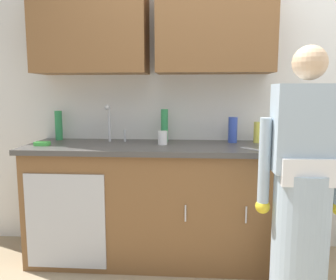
{
  "coord_description": "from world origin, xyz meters",
  "views": [
    {
      "loc": [
        -0.22,
        -1.94,
        1.35
      ],
      "look_at": [
        -0.4,
        0.55,
        1.0
      ],
      "focal_mm": 36.43,
      "sensor_mm": 36.0,
      "label": 1
    }
  ],
  "objects_px": {
    "person_at_sink": "(302,202)",
    "bottle_dish_liquid": "(59,125)",
    "bottle_water_short": "(164,126)",
    "bottle_cleaner_spray": "(233,130)",
    "knife_on_counter": "(255,149)",
    "bottle_water_tall": "(257,132)",
    "sink": "(110,146)",
    "sponge": "(42,144)",
    "cup_by_sink": "(163,138)"
  },
  "relations": [
    {
      "from": "sink",
      "to": "bottle_dish_liquid",
      "type": "xyz_separation_m",
      "value": [
        -0.5,
        0.21,
        0.14
      ]
    },
    {
      "from": "bottle_cleaner_spray",
      "to": "bottle_water_tall",
      "type": "distance_m",
      "value": 0.2
    },
    {
      "from": "knife_on_counter",
      "to": "bottle_water_short",
      "type": "bearing_deg",
      "value": 17.48
    },
    {
      "from": "cup_by_sink",
      "to": "person_at_sink",
      "type": "bearing_deg",
      "value": -34.07
    },
    {
      "from": "sink",
      "to": "bottle_dish_liquid",
      "type": "distance_m",
      "value": 0.56
    },
    {
      "from": "sink",
      "to": "person_at_sink",
      "type": "relative_size",
      "value": 0.31
    },
    {
      "from": "knife_on_counter",
      "to": "sponge",
      "type": "xyz_separation_m",
      "value": [
        -1.62,
        0.08,
        0.01
      ]
    },
    {
      "from": "person_at_sink",
      "to": "bottle_water_tall",
      "type": "relative_size",
      "value": 9.46
    },
    {
      "from": "bottle_water_short",
      "to": "sponge",
      "type": "distance_m",
      "value": 0.98
    },
    {
      "from": "person_at_sink",
      "to": "bottle_dish_liquid",
      "type": "distance_m",
      "value": 2.03
    },
    {
      "from": "person_at_sink",
      "to": "knife_on_counter",
      "type": "relative_size",
      "value": 6.75
    },
    {
      "from": "sponge",
      "to": "person_at_sink",
      "type": "bearing_deg",
      "value": -14.98
    },
    {
      "from": "sink",
      "to": "knife_on_counter",
      "type": "relative_size",
      "value": 2.08
    },
    {
      "from": "person_at_sink",
      "to": "bottle_cleaner_spray",
      "type": "bearing_deg",
      "value": 114.05
    },
    {
      "from": "cup_by_sink",
      "to": "bottle_water_tall",
      "type": "bearing_deg",
      "value": 11.25
    },
    {
      "from": "bottle_dish_liquid",
      "to": "bottle_cleaner_spray",
      "type": "relative_size",
      "value": 1.2
    },
    {
      "from": "sink",
      "to": "knife_on_counter",
      "type": "xyz_separation_m",
      "value": [
        1.11,
        -0.19,
        0.02
      ]
    },
    {
      "from": "bottle_water_tall",
      "to": "sink",
      "type": "bearing_deg",
      "value": -172.32
    },
    {
      "from": "bottle_water_short",
      "to": "sponge",
      "type": "xyz_separation_m",
      "value": [
        -0.93,
        -0.27,
        -0.12
      ]
    },
    {
      "from": "bottle_water_tall",
      "to": "cup_by_sink",
      "type": "xyz_separation_m",
      "value": [
        -0.76,
        -0.15,
        -0.03
      ]
    },
    {
      "from": "person_at_sink",
      "to": "cup_by_sink",
      "type": "relative_size",
      "value": 15.04
    },
    {
      "from": "sink",
      "to": "sponge",
      "type": "height_order",
      "value": "sink"
    },
    {
      "from": "sink",
      "to": "cup_by_sink",
      "type": "bearing_deg",
      "value": 1.06
    },
    {
      "from": "bottle_dish_liquid",
      "to": "knife_on_counter",
      "type": "height_order",
      "value": "bottle_dish_liquid"
    },
    {
      "from": "cup_by_sink",
      "to": "bottle_water_short",
      "type": "bearing_deg",
      "value": 89.33
    },
    {
      "from": "sponge",
      "to": "sink",
      "type": "bearing_deg",
      "value": 12.43
    },
    {
      "from": "bottle_dish_liquid",
      "to": "bottle_water_tall",
      "type": "relative_size",
      "value": 1.48
    },
    {
      "from": "bottle_dish_liquid",
      "to": "bottle_cleaner_spray",
      "type": "distance_m",
      "value": 1.49
    },
    {
      "from": "bottle_water_short",
      "to": "bottle_cleaner_spray",
      "type": "height_order",
      "value": "bottle_water_short"
    },
    {
      "from": "cup_by_sink",
      "to": "knife_on_counter",
      "type": "bearing_deg",
      "value": -16.27
    },
    {
      "from": "sink",
      "to": "bottle_dish_liquid",
      "type": "height_order",
      "value": "sink"
    },
    {
      "from": "bottle_cleaner_spray",
      "to": "cup_by_sink",
      "type": "distance_m",
      "value": 0.59
    },
    {
      "from": "sink",
      "to": "person_at_sink",
      "type": "distance_m",
      "value": 1.47
    },
    {
      "from": "bottle_dish_liquid",
      "to": "bottle_cleaner_spray",
      "type": "height_order",
      "value": "bottle_dish_liquid"
    },
    {
      "from": "person_at_sink",
      "to": "bottle_water_short",
      "type": "bearing_deg",
      "value": 139.66
    },
    {
      "from": "bottle_water_short",
      "to": "bottle_water_tall",
      "type": "height_order",
      "value": "bottle_water_short"
    },
    {
      "from": "bottle_dish_liquid",
      "to": "knife_on_counter",
      "type": "relative_size",
      "value": 1.05
    },
    {
      "from": "knife_on_counter",
      "to": "sink",
      "type": "bearing_deg",
      "value": 35.0
    },
    {
      "from": "person_at_sink",
      "to": "cup_by_sink",
      "type": "distance_m",
      "value": 1.13
    },
    {
      "from": "sink",
      "to": "bottle_water_tall",
      "type": "distance_m",
      "value": 1.2
    },
    {
      "from": "bottle_water_short",
      "to": "sponge",
      "type": "bearing_deg",
      "value": -163.58
    },
    {
      "from": "bottle_dish_liquid",
      "to": "bottle_water_short",
      "type": "relative_size",
      "value": 0.93
    },
    {
      "from": "bottle_dish_liquid",
      "to": "sponge",
      "type": "bearing_deg",
      "value": -91.5
    },
    {
      "from": "bottle_cleaner_spray",
      "to": "bottle_water_short",
      "type": "bearing_deg",
      "value": 179.39
    },
    {
      "from": "bottle_water_short",
      "to": "bottle_water_tall",
      "type": "distance_m",
      "value": 0.76
    },
    {
      "from": "sink",
      "to": "knife_on_counter",
      "type": "height_order",
      "value": "sink"
    },
    {
      "from": "cup_by_sink",
      "to": "sponge",
      "type": "relative_size",
      "value": 0.98
    },
    {
      "from": "bottle_water_short",
      "to": "knife_on_counter",
      "type": "bearing_deg",
      "value": -27.4
    },
    {
      "from": "knife_on_counter",
      "to": "bottle_cleaner_spray",
      "type": "bearing_deg",
      "value": -25.76
    },
    {
      "from": "bottle_dish_liquid",
      "to": "bottle_cleaner_spray",
      "type": "xyz_separation_m",
      "value": [
        1.49,
        -0.05,
        -0.02
      ]
    }
  ]
}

